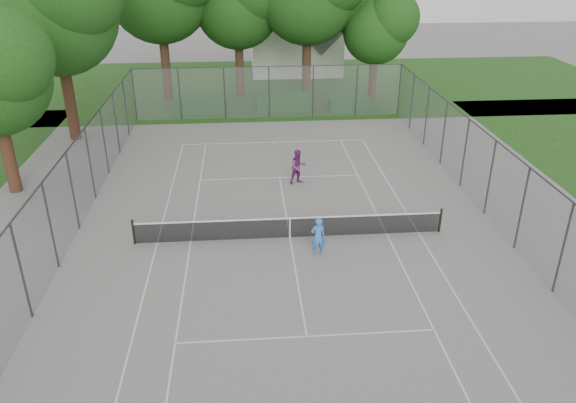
{
  "coord_description": "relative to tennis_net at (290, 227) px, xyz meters",
  "views": [
    {
      "loc": [
        -1.73,
        -20.44,
        11.52
      ],
      "look_at": [
        0.0,
        1.0,
        1.2
      ],
      "focal_mm": 35.0,
      "sensor_mm": 36.0,
      "label": 1
    }
  ],
  "objects": [
    {
      "name": "ground",
      "position": [
        0.0,
        0.0,
        -0.51
      ],
      "size": [
        120.0,
        120.0,
        0.0
      ],
      "primitive_type": "plane",
      "color": "slate",
      "rests_on": "ground"
    },
    {
      "name": "tennis_net",
      "position": [
        0.0,
        0.0,
        0.0
      ],
      "size": [
        12.87,
        0.1,
        1.1
      ],
      "color": "black",
      "rests_on": "ground"
    },
    {
      "name": "woman_player",
      "position": [
        0.89,
        5.64,
        0.38
      ],
      "size": [
        1.05,
        0.94,
        1.78
      ],
      "primitive_type": "imported",
      "rotation": [
        0.0,
        0.0,
        0.37
      ],
      "color": "#702565",
      "rests_on": "ground"
    },
    {
      "name": "court_markings",
      "position": [
        0.0,
        0.0,
        -0.5
      ],
      "size": [
        11.03,
        23.83,
        0.01
      ],
      "color": "silver",
      "rests_on": "ground"
    },
    {
      "name": "tree_far_right",
      "position": [
        8.11,
        21.0,
        4.96
      ],
      "size": [
        5.55,
        5.07,
        7.98
      ],
      "color": "#392014",
      "rests_on": "ground"
    },
    {
      "name": "hedge_left",
      "position": [
        -4.9,
        18.51,
        -0.05
      ],
      "size": [
        3.69,
        1.11,
        0.92
      ],
      "primitive_type": "cube",
      "color": "#164516",
      "rests_on": "ground"
    },
    {
      "name": "house",
      "position": [
        3.1,
        30.99,
        3.43
      ],
      "size": [
        7.87,
        6.1,
        9.8
      ],
      "color": "silver",
      "rests_on": "ground"
    },
    {
      "name": "girl_player",
      "position": [
        0.98,
        -1.42,
        0.29
      ],
      "size": [
        0.64,
        0.48,
        1.6
      ],
      "primitive_type": "imported",
      "rotation": [
        0.0,
        0.0,
        3.32
      ],
      "color": "#397AD9",
      "rests_on": "ground"
    },
    {
      "name": "hedge_mid",
      "position": [
        1.19,
        18.67,
        0.11
      ],
      "size": [
        3.98,
        1.14,
        1.25
      ],
      "primitive_type": "cube",
      "color": "#164516",
      "rests_on": "ground"
    },
    {
      "name": "grass_far",
      "position": [
        0.0,
        26.0,
        -0.51
      ],
      "size": [
        60.0,
        20.0,
        0.0
      ],
      "primitive_type": "cube",
      "color": "#1C4213",
      "rests_on": "ground"
    },
    {
      "name": "perimeter_fence",
      "position": [
        0.0,
        0.0,
        1.3
      ],
      "size": [
        18.08,
        34.08,
        3.52
      ],
      "color": "#38383D",
      "rests_on": "ground"
    },
    {
      "name": "hedge_right",
      "position": [
        5.85,
        18.18,
        -0.06
      ],
      "size": [
        3.0,
        1.1,
        0.9
      ],
      "primitive_type": "cube",
      "color": "#164516",
      "rests_on": "ground"
    },
    {
      "name": "tree_side_back",
      "position": [
        -12.08,
        13.51,
        7.53
      ],
      "size": [
        8.14,
        7.43,
        11.7
      ],
      "color": "#392014",
      "rests_on": "ground"
    }
  ]
}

